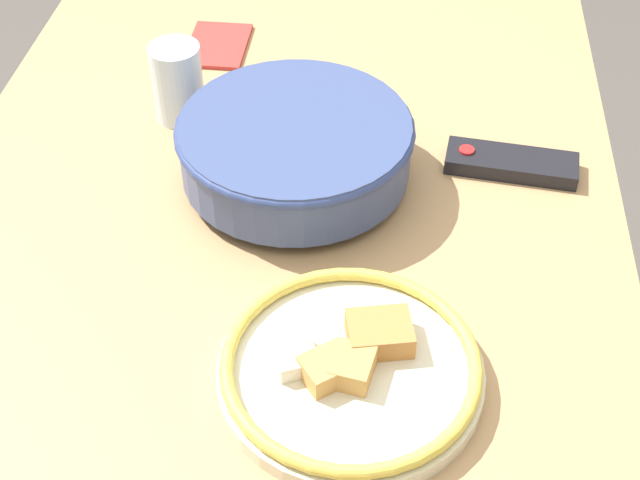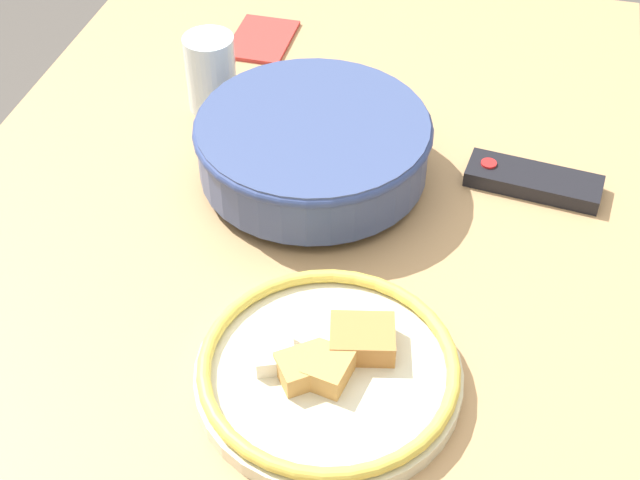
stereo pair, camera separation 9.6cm
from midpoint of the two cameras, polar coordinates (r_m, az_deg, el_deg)
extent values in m
cube|color=tan|center=(1.09, 0.59, 1.72)|extent=(1.20, 0.83, 0.04)
cylinder|color=tan|center=(1.81, -6.21, 5.23)|extent=(0.06, 0.06, 0.73)
cylinder|color=tan|center=(1.73, 15.93, 1.61)|extent=(0.06, 0.06, 0.73)
cylinder|color=#384775|center=(1.10, 2.07, 4.17)|extent=(0.12, 0.12, 0.02)
cylinder|color=#384775|center=(1.08, 2.13, 5.95)|extent=(0.28, 0.28, 0.07)
cylinder|color=#C67A33|center=(1.08, 2.12, 5.73)|extent=(0.25, 0.25, 0.06)
torus|color=navy|center=(1.06, 2.16, 7.11)|extent=(0.29, 0.29, 0.01)
cylinder|color=beige|center=(0.88, 3.70, -8.82)|extent=(0.26, 0.26, 0.02)
torus|color=gold|center=(0.87, 3.75, -8.18)|extent=(0.26, 0.26, 0.01)
cube|color=#B2753D|center=(0.89, 5.86, -6.47)|extent=(0.06, 0.07, 0.03)
cube|color=tan|center=(0.86, 3.77, -8.43)|extent=(0.05, 0.05, 0.03)
cube|color=silver|center=(0.88, 0.20, -7.31)|extent=(0.06, 0.05, 0.02)
cube|color=tan|center=(0.86, 2.21, -8.35)|extent=(0.06, 0.06, 0.02)
cube|color=black|center=(1.13, 15.90, 3.55)|extent=(0.07, 0.17, 0.02)
cylinder|color=red|center=(1.13, 13.18, 4.69)|extent=(0.02, 0.02, 0.00)
cylinder|color=silver|center=(1.21, -4.70, 10.53)|extent=(0.07, 0.07, 0.11)
cube|color=#B2332D|center=(1.37, -1.70, 12.65)|extent=(0.12, 0.09, 0.01)
camera|label=1|loc=(0.05, -87.13, 2.72)|focal=50.00mm
camera|label=2|loc=(0.05, 92.87, -2.72)|focal=50.00mm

